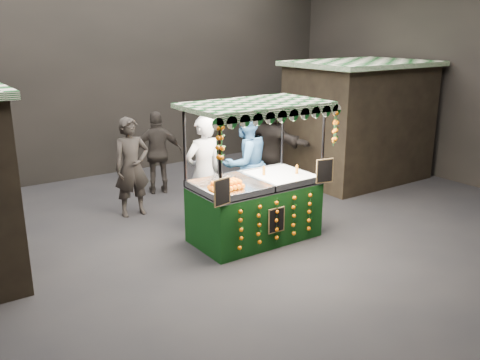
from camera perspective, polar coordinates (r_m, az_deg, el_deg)
ground at (r=8.29m, az=-1.11°, el=-6.89°), size 12.00×12.00×0.00m
market_hall at (r=7.61m, az=-1.25°, el=17.17°), size 12.10×10.10×5.05m
neighbour_stall_right at (r=11.80m, az=12.94°, el=6.41°), size 3.00×2.20×2.60m
juice_stall at (r=8.20m, az=1.82°, el=-2.07°), size 2.28×1.34×2.21m
vendor_grey at (r=8.65m, az=-4.02°, el=0.84°), size 0.74×0.53×1.92m
vendor_blue at (r=9.16m, az=0.59°, el=1.81°), size 1.00×0.81×1.94m
shopper_0 at (r=9.42m, az=-11.86°, el=1.40°), size 0.67×0.46×1.79m
shopper_1 at (r=12.52m, az=8.41°, el=5.26°), size 1.07×0.98×1.78m
shopper_2 at (r=10.63m, az=-9.02°, el=2.99°), size 1.07×0.72×1.69m
shopper_3 at (r=12.08m, az=2.28°, el=4.52°), size 1.11×1.15×1.57m
shopper_5 at (r=10.92m, az=3.52°, el=4.14°), size 0.74×1.83×1.92m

